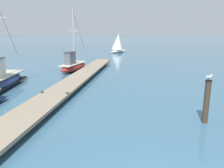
{
  "coord_description": "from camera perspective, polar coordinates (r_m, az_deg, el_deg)",
  "views": [
    {
      "loc": [
        -0.37,
        -4.17,
        4.1
      ],
      "look_at": [
        -2.67,
        6.73,
        1.4
      ],
      "focal_mm": 35.29,
      "sensor_mm": 36.0,
      "label": 1
    }
  ],
  "objects": [
    {
      "name": "perched_seagull",
      "position": [
        10.53,
        23.84,
        1.68
      ],
      "size": [
        0.35,
        0.26,
        0.26
      ],
      "color": "gold",
      "rests_on": "mooring_piling"
    },
    {
      "name": "mooring_piling",
      "position": [
        10.79,
        23.31,
        -4.06
      ],
      "size": [
        0.3,
        0.3,
        1.98
      ],
      "color": "#3D3023",
      "rests_on": "ground"
    },
    {
      "name": "floating_dock",
      "position": [
        17.97,
        -8.9,
        1.46
      ],
      "size": [
        3.31,
        23.79,
        0.53
      ],
      "color": "gray",
      "rests_on": "ground"
    },
    {
      "name": "distant_sailboat",
      "position": [
        42.2,
        1.54,
        10.46
      ],
      "size": [
        3.19,
        4.12,
        3.92
      ],
      "color": "silver",
      "rests_on": "ground"
    },
    {
      "name": "fishing_boat_0",
      "position": [
        23.27,
        -10.03,
        4.81
      ],
      "size": [
        1.82,
        5.6,
        6.34
      ],
      "color": "#AD2823",
      "rests_on": "ground"
    }
  ]
}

